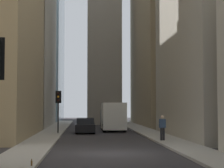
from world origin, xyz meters
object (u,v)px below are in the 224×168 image
object	(u,v)px
traffic_light_midblock	(58,102)
discarded_bottle	(32,163)
pedestrian	(162,127)
sedan_black	(85,126)
delivery_truck	(113,116)

from	to	relation	value
traffic_light_midblock	discarded_bottle	world-z (taller)	traffic_light_midblock
traffic_light_midblock	pedestrian	world-z (taller)	traffic_light_midblock
sedan_black	delivery_truck	bearing A→B (deg)	-41.07
traffic_light_midblock	pedestrian	bearing A→B (deg)	-137.02
pedestrian	delivery_truck	bearing A→B (deg)	10.82
sedan_black	pedestrian	xyz separation A→B (m)	(-9.90, -5.31, 0.41)
delivery_truck	sedan_black	size ratio (longest dim) A/B	1.50
delivery_truck	pedestrian	size ratio (longest dim) A/B	3.75
sedan_black	discarded_bottle	distance (m)	21.23
traffic_light_midblock	pedestrian	distance (m)	11.46
delivery_truck	traffic_light_midblock	size ratio (longest dim) A/B	1.73
sedan_black	pedestrian	world-z (taller)	pedestrian
pedestrian	discarded_bottle	bearing A→B (deg)	146.36
sedan_black	discarded_bottle	xyz separation A→B (m)	(-21.11, 2.16, -0.42)
delivery_truck	discarded_bottle	bearing A→B (deg)	168.48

